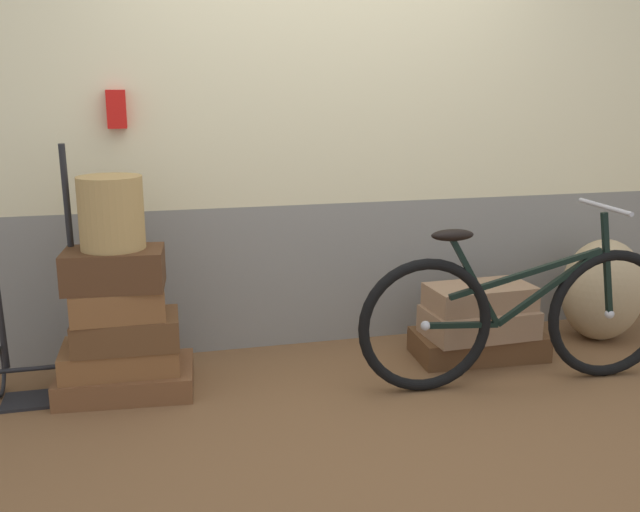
% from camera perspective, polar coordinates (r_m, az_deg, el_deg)
% --- Properties ---
extents(ground, '(9.76, 5.20, 0.06)m').
position_cam_1_polar(ground, '(3.75, 3.08, -11.18)').
color(ground, brown).
extents(station_building, '(7.76, 0.74, 3.04)m').
position_cam_1_polar(station_building, '(4.22, -0.02, 13.35)').
color(station_building, gray).
rests_on(station_building, ground).
extents(suitcase_0, '(0.71, 0.51, 0.13)m').
position_cam_1_polar(suitcase_0, '(3.84, -15.31, -9.52)').
color(suitcase_0, brown).
rests_on(suitcase_0, ground).
extents(suitcase_1, '(0.59, 0.39, 0.13)m').
position_cam_1_polar(suitcase_1, '(3.78, -15.74, -7.80)').
color(suitcase_1, brown).
rests_on(suitcase_1, suitcase_0).
extents(suitcase_2, '(0.53, 0.34, 0.16)m').
position_cam_1_polar(suitcase_2, '(3.70, -15.32, -5.86)').
color(suitcase_2, brown).
rests_on(suitcase_2, suitcase_1).
extents(suitcase_3, '(0.45, 0.30, 0.15)m').
position_cam_1_polar(suitcase_3, '(3.65, -15.97, -3.65)').
color(suitcase_3, brown).
rests_on(suitcase_3, suitcase_2).
extents(suitcase_4, '(0.50, 0.34, 0.19)m').
position_cam_1_polar(suitcase_4, '(3.60, -16.25, -1.02)').
color(suitcase_4, '#4C2D19').
rests_on(suitcase_4, suitcase_3).
extents(suitcase_5, '(0.76, 0.41, 0.14)m').
position_cam_1_polar(suitcase_5, '(4.25, 12.62, -6.95)').
color(suitcase_5, brown).
rests_on(suitcase_5, ground).
extents(suitcase_6, '(0.63, 0.39, 0.16)m').
position_cam_1_polar(suitcase_6, '(4.16, 12.67, -5.21)').
color(suitcase_6, '#937051').
rests_on(suitcase_6, suitcase_5).
extents(suitcase_7, '(0.60, 0.34, 0.13)m').
position_cam_1_polar(suitcase_7, '(4.14, 12.76, -3.21)').
color(suitcase_7, '#937051').
rests_on(suitcase_7, suitcase_6).
extents(wicker_basket, '(0.31, 0.31, 0.36)m').
position_cam_1_polar(wicker_basket, '(3.57, -16.48, 3.36)').
color(wicker_basket, '#A8844C').
rests_on(wicker_basket, suitcase_4).
extents(luggage_trolley, '(0.45, 0.35, 1.27)m').
position_cam_1_polar(luggage_trolley, '(3.85, -21.63, -6.16)').
color(luggage_trolley, black).
rests_on(luggage_trolley, ground).
extents(burlap_sack, '(0.51, 0.44, 0.63)m').
position_cam_1_polar(burlap_sack, '(4.69, 21.82, -2.55)').
color(burlap_sack, tan).
rests_on(burlap_sack, ground).
extents(bicycle, '(1.73, 0.46, 0.95)m').
position_cam_1_polar(bicycle, '(3.83, 15.76, -4.69)').
color(bicycle, black).
rests_on(bicycle, ground).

